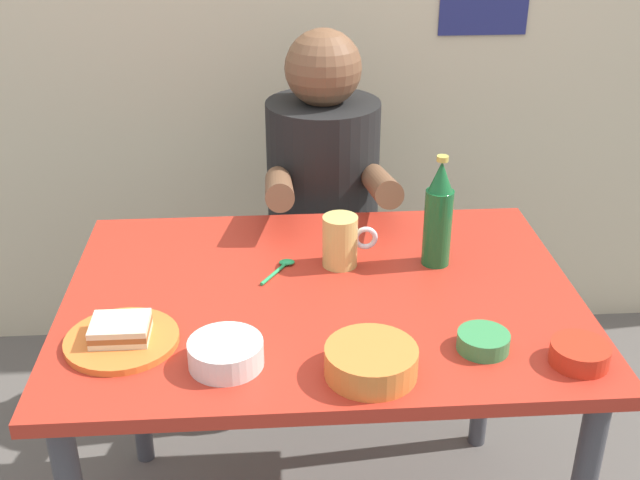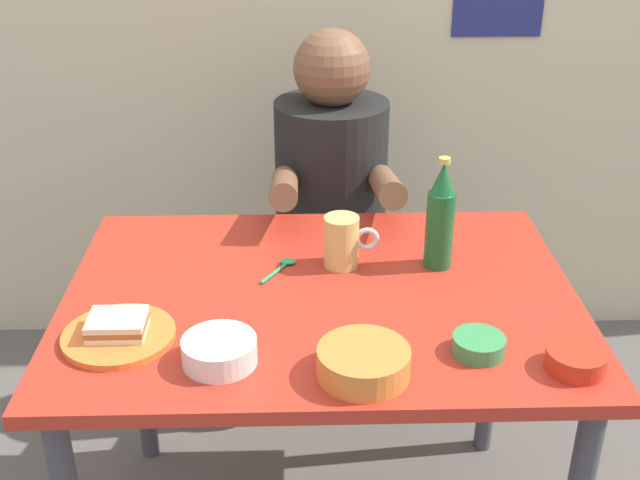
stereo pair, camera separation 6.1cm
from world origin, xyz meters
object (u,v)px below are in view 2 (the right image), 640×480
object	(u,v)px
stool	(330,297)
dip_bowl_green	(479,344)
plate_orange	(119,336)
sandwich	(117,325)
beer_bottle	(440,218)
dining_table	(321,328)
person_seated	(331,173)
beer_mug	(343,241)

from	to	relation	value
stool	dip_bowl_green	distance (m)	0.99
dip_bowl_green	plate_orange	bearing A→B (deg)	174.44
sandwich	dip_bowl_green	distance (m)	0.69
beer_bottle	dining_table	bearing A→B (deg)	-157.23
person_seated	dip_bowl_green	bearing A→B (deg)	-74.10
dining_table	sandwich	xyz separation A→B (m)	(-0.40, -0.17, 0.13)
dining_table	beer_mug	world-z (taller)	beer_mug
stool	dip_bowl_green	bearing A→B (deg)	-74.29
person_seated	beer_bottle	size ratio (longest dim) A/B	2.75
sandwich	dining_table	bearing A→B (deg)	22.87
dining_table	person_seated	world-z (taller)	person_seated
stool	plate_orange	bearing A→B (deg)	-119.25
person_seated	beer_mug	size ratio (longest dim) A/B	5.71
dining_table	plate_orange	distance (m)	0.44
dining_table	stool	xyz separation A→B (m)	(0.05, 0.63, -0.30)
plate_orange	sandwich	world-z (taller)	sandwich
dining_table	beer_mug	xyz separation A→B (m)	(0.05, 0.12, 0.15)
beer_mug	sandwich	bearing A→B (deg)	-147.44
sandwich	dip_bowl_green	size ratio (longest dim) A/B	1.10
sandwich	beer_bottle	size ratio (longest dim) A/B	0.42
beer_mug	plate_orange	bearing A→B (deg)	-147.44
person_seated	beer_bottle	distance (m)	0.56
dining_table	beer_bottle	bearing A→B (deg)	22.77
plate_orange	dip_bowl_green	world-z (taller)	dip_bowl_green
dining_table	stool	distance (m)	0.70
beer_bottle	stool	bearing A→B (deg)	113.20
stool	plate_orange	distance (m)	1.00
sandwich	stool	bearing A→B (deg)	60.75
stool	beer_bottle	world-z (taller)	beer_bottle
beer_mug	dip_bowl_green	bearing A→B (deg)	-56.10
person_seated	beer_bottle	world-z (taller)	person_seated
stool	plate_orange	size ratio (longest dim) A/B	2.05
stool	dip_bowl_green	world-z (taller)	dip_bowl_green
person_seated	plate_orange	distance (m)	0.91
plate_orange	beer_bottle	bearing A→B (deg)	22.83
dip_bowl_green	sandwich	bearing A→B (deg)	174.44
dining_table	plate_orange	bearing A→B (deg)	-157.13
plate_orange	dip_bowl_green	distance (m)	0.69
plate_orange	beer_mug	bearing A→B (deg)	32.56
sandwich	dip_bowl_green	xyz separation A→B (m)	(0.69, -0.07, -0.01)
beer_bottle	person_seated	bearing A→B (deg)	113.66
stool	beer_bottle	distance (m)	0.76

